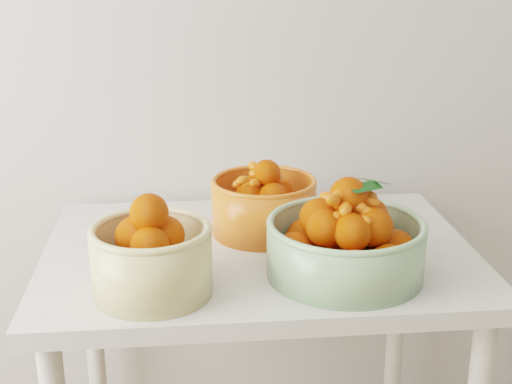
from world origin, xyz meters
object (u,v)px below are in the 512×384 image
bowl_cream (152,257)px  bowl_green (346,242)px  table (259,285)px  bowl_orange (264,204)px

bowl_cream → bowl_green: (0.41, 0.04, -0.00)m
bowl_cream → bowl_green: 0.41m
table → bowl_orange: bowl_orange is taller
table → bowl_green: bearing=-44.2°
bowl_green → bowl_orange: bowl_green is taller
bowl_cream → bowl_green: size_ratio=0.78×
bowl_cream → bowl_green: bowl_green is taller
table → bowl_green: size_ratio=2.42×
bowl_cream → bowl_orange: bearing=49.3°
table → bowl_orange: bearing=76.6°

